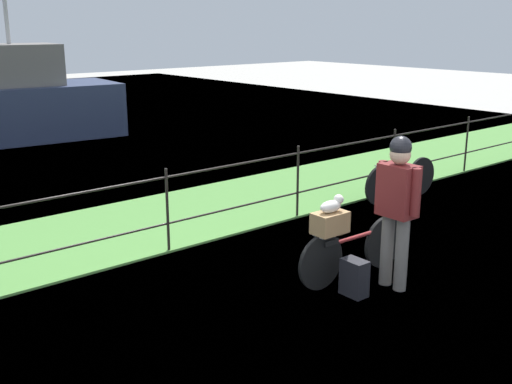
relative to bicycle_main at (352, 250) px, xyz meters
The scene contains 10 objects.
ground_plane 1.24m from the bicycle_main, 164.46° to the right, with size 60.00×60.00×0.00m, color #B2ADA3.
grass_strip 3.41m from the bicycle_main, 109.76° to the left, with size 27.00×2.40×0.03m, color #569342.
iron_fence 2.36m from the bicycle_main, 119.36° to the left, with size 18.04×0.04×1.09m.
bicycle_main is the anchor object (origin of this frame).
wooden_crate 0.55m from the bicycle_main, behind, with size 0.38×0.24×0.23m, color #A87F51.
terrier_dog 0.69m from the bicycle_main, behind, with size 0.32×0.15×0.18m.
cyclist_person 0.83m from the bicycle_main, 70.99° to the right, with size 0.27×0.54×1.68m.
backpack_on_paving 0.49m from the bicycle_main, 135.68° to the right, with size 0.28×0.18×0.40m, color black.
bicycle_parked 3.45m from the bicycle_main, 28.41° to the left, with size 1.65×0.18×0.64m.
moored_boat_near 11.16m from the bicycle_main, 88.84° to the left, with size 5.10×2.65×3.91m.
Camera 1 is at (-3.91, -3.99, 2.81)m, focal length 43.44 mm.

